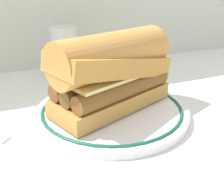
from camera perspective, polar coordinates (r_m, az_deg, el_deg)
ground_plane at (r=0.42m, az=-2.22°, el=-7.07°), size 1.50×1.50×0.00m
plate at (r=0.44m, az=0.00°, el=-4.47°), size 0.25×0.25×0.01m
sausage_sandwich at (r=0.41m, az=0.00°, el=4.14°), size 0.22×0.15×0.12m
drinking_glass at (r=0.60m, az=-10.28°, el=7.01°), size 0.06×0.06×0.12m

